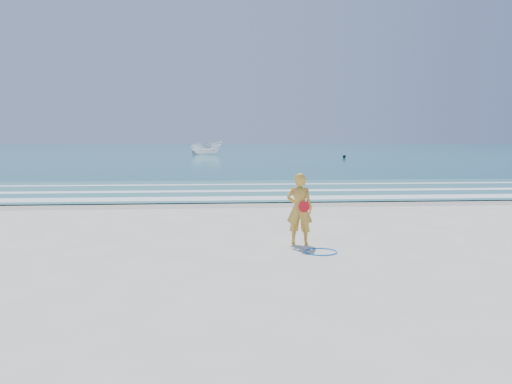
{
  "coord_description": "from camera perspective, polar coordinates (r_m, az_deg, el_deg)",
  "views": [
    {
      "loc": [
        -0.32,
        -10.34,
        2.57
      ],
      "look_at": [
        0.77,
        4.0,
        1.0
      ],
      "focal_mm": 35.0,
      "sensor_mm": 36.0,
      "label": 1
    }
  ],
  "objects": [
    {
      "name": "boat",
      "position": [
        75.22,
        -5.68,
        5.03
      ],
      "size": [
        5.49,
        3.59,
        1.99
      ],
      "primitive_type": "imported",
      "rotation": [
        0.0,
        0.0,
        1.92
      ],
      "color": "white",
      "rests_on": "ocean"
    },
    {
      "name": "hoop",
      "position": [
        11.4,
        7.42,
        -6.78
      ],
      "size": [
        0.81,
        0.81,
        0.03
      ],
      "primitive_type": "torus",
      "rotation": [
        0.0,
        0.0,
        0.1
      ],
      "color": "#0E87FD",
      "rests_on": "ground"
    },
    {
      "name": "buoy",
      "position": [
        62.84,
        10.05,
        4.02
      ],
      "size": [
        0.42,
        0.42,
        0.42
      ],
      "primitive_type": "sphere",
      "color": "black",
      "rests_on": "ocean"
    },
    {
      "name": "ocean",
      "position": [
        115.37,
        -4.21,
        4.94
      ],
      "size": [
        400.0,
        190.0,
        0.04
      ],
      "primitive_type": "cube",
      "color": "#19727F",
      "rests_on": "ground"
    },
    {
      "name": "ground",
      "position": [
        10.66,
        -2.55,
        -7.73
      ],
      "size": [
        400.0,
        400.0,
        0.0
      ],
      "primitive_type": "plane",
      "color": "silver",
      "rests_on": "ground"
    },
    {
      "name": "foam_mid",
      "position": [
        23.67,
        -3.56,
        0.11
      ],
      "size": [
        400.0,
        0.9,
        0.01
      ],
      "primitive_type": "cube",
      "color": "white",
      "rests_on": "shallow"
    },
    {
      "name": "wet_sand",
      "position": [
        19.51,
        -3.39,
        -1.34
      ],
      "size": [
        400.0,
        2.4,
        0.0
      ],
      "primitive_type": "cube",
      "color": "#B2A893",
      "rests_on": "ground"
    },
    {
      "name": "foam_near",
      "position": [
        20.79,
        -3.45,
        -0.73
      ],
      "size": [
        400.0,
        1.4,
        0.01
      ],
      "primitive_type": "cube",
      "color": "white",
      "rests_on": "shallow"
    },
    {
      "name": "foam_far",
      "position": [
        26.96,
        -3.66,
        0.86
      ],
      "size": [
        400.0,
        0.6,
        0.01
      ],
      "primitive_type": "cube",
      "color": "white",
      "rests_on": "shallow"
    },
    {
      "name": "woman",
      "position": [
        12.06,
        4.99,
        -1.91
      ],
      "size": [
        0.72,
        0.58,
        1.73
      ],
      "color": "gold",
      "rests_on": "ground"
    },
    {
      "name": "shallow",
      "position": [
        24.47,
        -3.59,
        0.29
      ],
      "size": [
        400.0,
        10.0,
        0.01
      ],
      "primitive_type": "cube",
      "color": "#59B7AD",
      "rests_on": "ocean"
    }
  ]
}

